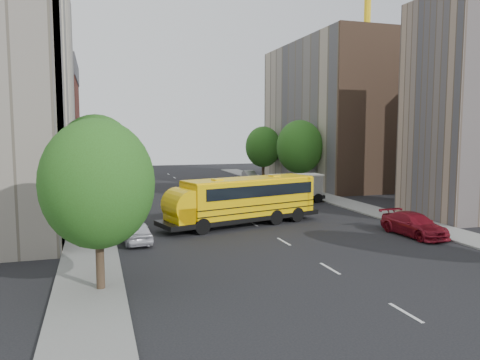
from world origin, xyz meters
name	(u,v)px	position (x,y,z in m)	size (l,w,h in m)	color
ground	(245,219)	(0.00, 0.00, 0.00)	(120.00, 120.00, 0.00)	black
sidewalk_left	(92,215)	(-11.50, 5.00, 0.06)	(3.00, 80.00, 0.12)	slate
sidewalk_right	(343,202)	(11.50, 5.00, 0.06)	(3.00, 80.00, 0.12)	slate
lane_markings	(214,201)	(0.00, 10.00, 0.01)	(0.15, 64.00, 0.01)	silver
building_left_redbrick	(36,134)	(-18.00, 28.00, 6.50)	(10.00, 15.00, 13.00)	maroon
building_right_near	(479,110)	(18.00, -4.50, 8.50)	(10.00, 7.00, 17.00)	gray
building_right_far	(330,114)	(18.00, 20.00, 9.00)	(10.00, 22.00, 18.00)	tan
building_right_sidewall	(380,111)	(18.00, 9.00, 9.00)	(10.10, 0.30, 18.00)	brown
tower_crane	(381,12)	(30.25, 28.00, 24.48)	(28.50, 1.20, 35.75)	yellow
street_tree_0	(98,184)	(-11.00, -14.00, 4.64)	(4.80, 4.80, 7.41)	#38281C
street_tree_1	(97,162)	(-11.00, -4.00, 4.95)	(5.12, 5.12, 7.90)	#38281C
street_tree_2	(96,152)	(-11.00, 14.00, 4.83)	(4.99, 4.99, 7.71)	#38281C
street_tree_4	(300,147)	(11.00, 14.00, 5.08)	(5.25, 5.25, 8.10)	#38281C
street_tree_5	(263,147)	(11.00, 26.00, 4.70)	(4.86, 4.86, 7.51)	#38281C
school_bus	(240,199)	(-1.11, -2.33, 1.96)	(12.76, 6.04, 3.52)	black
safari_truck	(291,188)	(6.93, 6.81, 1.43)	(6.33, 2.38, 2.70)	black
parked_car_0	(136,232)	(-8.80, -5.56, 0.69)	(1.63, 4.04, 1.38)	silver
parked_car_1	(114,199)	(-9.60, 8.92, 0.77)	(1.63, 4.66, 1.54)	silver
parked_car_3	(414,225)	(8.80, -8.99, 0.74)	(2.09, 5.13, 1.49)	maroon
parked_car_5	(250,175)	(9.60, 27.68, 0.67)	(1.41, 4.06, 1.34)	#9E9F99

